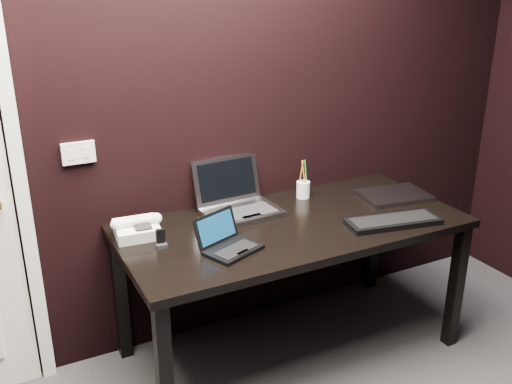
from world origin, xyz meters
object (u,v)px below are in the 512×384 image
desk_phone (137,228)px  pen_cup (303,189)px  silver_laptop (238,203)px  ext_keyboard (393,221)px  closed_laptop (394,195)px  netbook (228,243)px  mobile_phone (161,240)px  desk (292,237)px

desk_phone → pen_cup: pen_cup is taller
silver_laptop → ext_keyboard: silver_laptop is taller
ext_keyboard → desk_phone: 1.23m
silver_laptop → ext_keyboard: (0.61, -0.49, -0.03)m
closed_laptop → pen_cup: bearing=152.8°
netbook → pen_cup: size_ratio=1.40×
closed_laptop → mobile_phone: bearing=-179.8°
pen_cup → ext_keyboard: bearing=-68.1°
desk → desk_phone: 0.76m
ext_keyboard → closed_laptop: (0.24, 0.28, -0.00)m
mobile_phone → desk_phone: bearing=114.3°
silver_laptop → ext_keyboard: 0.78m
ext_keyboard → silver_laptop: bearing=141.5°
closed_laptop → desk_phone: size_ratio=1.63×
desk → mobile_phone: bearing=176.8°
netbook → closed_laptop: netbook is taller
desk_phone → pen_cup: bearing=5.0°
netbook → silver_laptop: 0.44m
desk_phone → mobile_phone: desk_phone is taller
netbook → mobile_phone: bearing=147.0°
desk_phone → pen_cup: 0.96m
mobile_phone → pen_cup: pen_cup is taller
ext_keyboard → pen_cup: 0.55m
mobile_phone → silver_laptop: bearing=23.4°
desk_phone → netbook: bearing=-44.2°
silver_laptop → mobile_phone: bearing=-156.6°
pen_cup → closed_laptop: bearing=-27.2°
desk → netbook: bearing=-162.5°
closed_laptop → pen_cup: 0.50m
desk → closed_laptop: closed_laptop is taller
ext_keyboard → pen_cup: (-0.20, 0.51, 0.04)m
desk_phone → ext_keyboard: bearing=-20.2°
ext_keyboard → mobile_phone: (-1.09, 0.28, 0.02)m
silver_laptop → closed_laptop: silver_laptop is taller
netbook → pen_cup: (0.63, 0.40, 0.02)m
netbook → mobile_phone: netbook is taller
netbook → closed_laptop: size_ratio=0.76×
desk_phone → mobile_phone: 0.16m
closed_laptop → pen_cup: (-0.44, 0.23, 0.04)m
silver_laptop → closed_laptop: 0.87m
ext_keyboard → mobile_phone: 1.13m
closed_laptop → ext_keyboard: bearing=-130.4°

